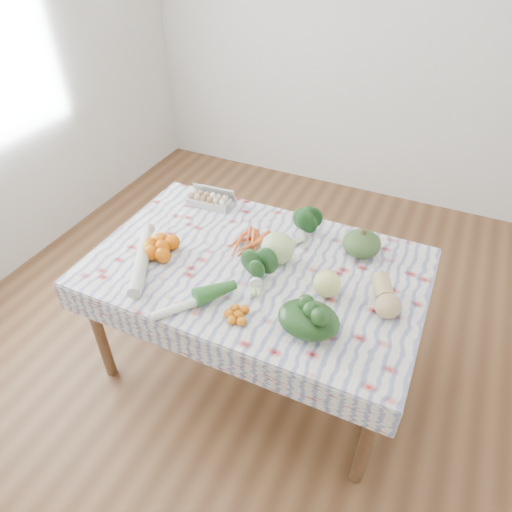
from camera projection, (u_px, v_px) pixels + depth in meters
ground at (256, 360)px, 2.78m from camera, size 4.50×4.50×0.00m
wall_back at (380, 28)px, 3.48m from camera, size 4.00×0.04×2.80m
dining_table at (256, 277)px, 2.35m from camera, size 1.60×1.00×0.75m
tablecloth at (256, 266)px, 2.30m from camera, size 1.66×1.06×0.01m
egg_carton at (209, 201)px, 2.70m from camera, size 0.27×0.12×0.07m
carrot_bunch at (246, 244)px, 2.40m from camera, size 0.28×0.26×0.04m
kale_bunch at (306, 227)px, 2.44m from camera, size 0.18×0.17×0.14m
kabocha_squash at (362, 243)px, 2.33m from camera, size 0.23×0.23×0.13m
cabbage at (277, 248)px, 2.27m from camera, size 0.20×0.20×0.17m
butternut_squash at (386, 294)px, 2.05m from camera, size 0.20×0.27×0.12m
orange_cluster at (162, 247)px, 2.34m from camera, size 0.29×0.29×0.08m
broccoli at (256, 274)px, 2.16m from camera, size 0.21×0.21×0.11m
mandarin_cluster at (238, 314)px, 2.00m from camera, size 0.18×0.18×0.04m
grapefruit at (327, 284)px, 2.09m from camera, size 0.15×0.15×0.13m
spinach_bag at (308, 319)px, 1.93m from camera, size 0.30×0.25×0.12m
daikon at (141, 263)px, 2.26m from camera, size 0.28×0.45×0.07m
leek at (193, 302)px, 2.06m from camera, size 0.28×0.34×0.04m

